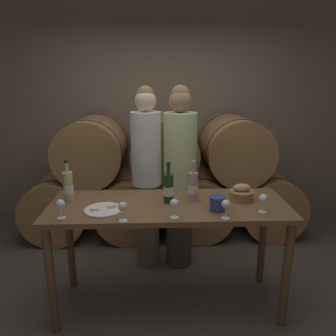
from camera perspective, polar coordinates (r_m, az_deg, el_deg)
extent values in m
plane|color=#564F44|center=(3.01, 0.10, -22.48)|extent=(10.00, 10.00, 0.00)
cube|color=gray|center=(4.40, -0.94, 12.34)|extent=(10.00, 0.12, 3.20)
cylinder|color=#9E7042|center=(4.23, -17.95, -5.67)|extent=(0.74, 0.97, 0.74)
cylinder|color=#2D2D33|center=(3.95, -19.13, -7.29)|extent=(0.76, 0.02, 0.76)
cylinder|color=#2D2D33|center=(4.51, -16.92, -4.25)|extent=(0.76, 0.02, 0.76)
cylinder|color=#9E7042|center=(4.08, -6.57, -5.76)|extent=(0.74, 0.97, 0.74)
cylinder|color=#2D2D33|center=(3.79, -6.91, -7.47)|extent=(0.76, 0.02, 0.76)
cylinder|color=#2D2D33|center=(4.37, -6.27, -4.28)|extent=(0.76, 0.02, 0.76)
cylinder|color=#9E7042|center=(4.10, 5.18, -5.62)|extent=(0.74, 0.97, 0.74)
cylinder|color=#2D2D33|center=(3.82, 5.76, -7.30)|extent=(0.76, 0.02, 0.76)
cylinder|color=#2D2D33|center=(4.39, 4.67, -4.15)|extent=(0.76, 0.02, 0.76)
cylinder|color=#9E7042|center=(4.28, 16.35, -5.26)|extent=(0.74, 0.97, 0.74)
cylinder|color=#2D2D33|center=(4.01, 17.71, -6.82)|extent=(0.76, 0.02, 0.76)
cylinder|color=#2D2D33|center=(4.56, 15.15, -3.88)|extent=(0.76, 0.02, 0.76)
cylinder|color=#9E7042|center=(3.94, -12.93, 3.31)|extent=(0.74, 0.97, 0.74)
cylinder|color=#2D2D33|center=(3.65, -13.80, 2.27)|extent=(0.76, 0.02, 0.76)
cylinder|color=#2D2D33|center=(4.24, -12.18, 4.22)|extent=(0.76, 0.02, 0.76)
cylinder|color=#9E7042|center=(3.87, -0.71, 3.50)|extent=(0.74, 0.97, 0.74)
cylinder|color=#2D2D33|center=(3.57, -0.59, 2.45)|extent=(0.76, 0.02, 0.76)
cylinder|color=#2D2D33|center=(4.18, -0.82, 4.40)|extent=(0.76, 0.02, 0.76)
cylinder|color=#9E7042|center=(3.98, 11.38, 3.53)|extent=(0.74, 0.97, 0.74)
cylinder|color=#2D2D33|center=(3.69, 12.47, 2.50)|extent=(0.76, 0.02, 0.76)
cylinder|color=#2D2D33|center=(4.28, 10.44, 4.41)|extent=(0.76, 0.02, 0.76)
cylinder|color=brown|center=(2.64, -19.70, -18.02)|extent=(0.06, 0.06, 0.87)
cylinder|color=brown|center=(2.70, 19.88, -17.21)|extent=(0.06, 0.06, 0.87)
cylinder|color=brown|center=(3.10, -16.67, -12.43)|extent=(0.06, 0.06, 0.87)
cylinder|color=brown|center=(3.15, 16.15, -11.90)|extent=(0.06, 0.06, 0.87)
cube|color=brown|center=(2.55, 0.11, -6.66)|extent=(1.84, 0.67, 0.04)
cylinder|color=#756651|center=(3.31, -3.56, -9.82)|extent=(0.23, 0.23, 0.86)
cylinder|color=silver|center=(3.06, -3.81, 3.36)|extent=(0.29, 0.29, 0.68)
sphere|color=beige|center=(3.00, -3.96, 11.59)|extent=(0.20, 0.20, 0.20)
sphere|color=olive|center=(3.01, -3.98, 12.63)|extent=(0.16, 0.16, 0.16)
cylinder|color=#4C4238|center=(3.32, 1.96, -9.79)|extent=(0.26, 0.26, 0.86)
cylinder|color=beige|center=(3.07, 2.09, 3.29)|extent=(0.32, 0.32, 0.68)
sphere|color=#997051|center=(3.01, 2.18, 11.60)|extent=(0.21, 0.21, 0.21)
sphere|color=olive|center=(3.01, 2.17, 12.70)|extent=(0.17, 0.17, 0.17)
cylinder|color=#193819|center=(2.53, 0.06, -3.61)|extent=(0.08, 0.08, 0.23)
cylinder|color=#193819|center=(2.49, 0.06, -0.30)|extent=(0.03, 0.03, 0.08)
cylinder|color=black|center=(2.47, 0.06, 0.80)|extent=(0.03, 0.03, 0.02)
cylinder|color=white|center=(2.54, 0.06, -4.00)|extent=(0.08, 0.08, 0.07)
cylinder|color=#ADBC7F|center=(2.69, -16.98, -3.10)|extent=(0.08, 0.08, 0.23)
cylinder|color=#ADBC7F|center=(2.64, -17.25, 0.09)|extent=(0.03, 0.03, 0.08)
cylinder|color=black|center=(2.63, -17.34, 1.13)|extent=(0.03, 0.03, 0.02)
cylinder|color=white|center=(2.70, -16.95, -3.47)|extent=(0.08, 0.08, 0.07)
cylinder|color=#BC8E93|center=(2.59, 4.39, -3.22)|extent=(0.08, 0.08, 0.22)
cylinder|color=#BC8E93|center=(2.55, 4.46, -0.01)|extent=(0.03, 0.03, 0.08)
cylinder|color=#B7B7BC|center=(2.54, 4.48, 1.06)|extent=(0.03, 0.03, 0.02)
cylinder|color=white|center=(2.60, 4.38, -3.60)|extent=(0.08, 0.08, 0.07)
cylinder|color=navy|center=(2.43, 8.56, -6.12)|extent=(0.11, 0.11, 0.11)
cylinder|color=navy|center=(2.42, 8.60, -5.05)|extent=(0.12, 0.12, 0.01)
cylinder|color=olive|center=(2.68, 12.65, -4.67)|extent=(0.19, 0.19, 0.07)
ellipsoid|color=tan|center=(2.66, 12.73, -3.38)|extent=(0.14, 0.08, 0.07)
cylinder|color=white|center=(2.46, -11.17, -7.16)|extent=(0.28, 0.28, 0.01)
cube|color=beige|center=(2.47, -9.78, -6.57)|extent=(0.07, 0.06, 0.02)
cube|color=beige|center=(2.45, -12.62, -6.98)|extent=(0.07, 0.06, 0.02)
cylinder|color=white|center=(2.42, -18.02, -8.27)|extent=(0.06, 0.06, 0.00)
cylinder|color=white|center=(2.40, -18.10, -7.38)|extent=(0.01, 0.01, 0.08)
sphere|color=white|center=(2.38, -18.24, -5.94)|extent=(0.06, 0.06, 0.06)
cylinder|color=white|center=(2.28, -7.83, -9.09)|extent=(0.06, 0.06, 0.00)
cylinder|color=white|center=(2.26, -7.87, -8.16)|extent=(0.01, 0.01, 0.08)
sphere|color=white|center=(2.24, -7.93, -6.64)|extent=(0.06, 0.06, 0.06)
cylinder|color=white|center=(2.31, 1.11, -8.59)|extent=(0.06, 0.06, 0.00)
cylinder|color=white|center=(2.29, 1.11, -7.67)|extent=(0.01, 0.01, 0.08)
sphere|color=white|center=(2.27, 1.12, -6.16)|extent=(0.06, 0.06, 0.06)
cylinder|color=white|center=(2.33, 9.95, -8.61)|extent=(0.06, 0.06, 0.00)
cylinder|color=white|center=(2.31, 10.00, -7.70)|extent=(0.01, 0.01, 0.08)
sphere|color=white|center=(2.29, 10.08, -6.21)|extent=(0.06, 0.06, 0.06)
cylinder|color=white|center=(2.49, 16.11, -7.35)|extent=(0.06, 0.06, 0.00)
cylinder|color=white|center=(2.48, 16.18, -6.48)|extent=(0.01, 0.01, 0.08)
sphere|color=white|center=(2.46, 16.29, -5.08)|extent=(0.06, 0.06, 0.06)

